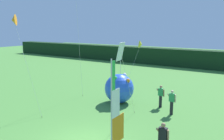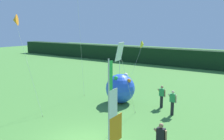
% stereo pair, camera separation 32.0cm
% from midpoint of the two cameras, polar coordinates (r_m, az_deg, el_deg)
% --- Properties ---
extents(distant_treeline, '(80.00, 2.40, 2.61)m').
position_cam_midpoint_polar(distant_treeline, '(36.21, 21.36, 2.42)').
color(distant_treeline, black).
rests_on(distant_treeline, ground).
extents(banner_flag, '(0.06, 1.03, 4.59)m').
position_cam_midpoint_polar(banner_flag, '(10.08, -0.12, -10.65)').
color(banner_flag, '#B7B7BC').
rests_on(banner_flag, ground).
extents(person_near_banner, '(0.55, 0.48, 1.70)m').
position_cam_midpoint_polar(person_near_banner, '(16.32, 13.79, -7.48)').
color(person_near_banner, black).
rests_on(person_near_banner, ground).
extents(person_mid_field, '(0.55, 0.48, 1.65)m').
position_cam_midpoint_polar(person_mid_field, '(17.63, 11.25, -6.14)').
color(person_mid_field, black).
rests_on(person_mid_field, ground).
extents(person_far_left, '(0.55, 0.48, 1.75)m').
position_cam_midpoint_polar(person_far_left, '(10.90, 11.38, -16.43)').
color(person_far_left, black).
rests_on(person_far_left, ground).
extents(inflatable_balloon, '(2.27, 2.27, 2.32)m').
position_cam_midpoint_polar(inflatable_balloon, '(18.28, 1.26, -4.50)').
color(inflatable_balloon, blue).
rests_on(inflatable_balloon, ground).
extents(kite_orange_delta_1, '(2.26, 0.74, 6.66)m').
position_cam_midpoint_polar(kite_orange_delta_1, '(16.67, -23.29, 11.03)').
color(kite_orange_delta_1, brown).
rests_on(kite_orange_delta_1, ground).
extents(kite_white_diamond_2, '(1.12, 3.86, 5.07)m').
position_cam_midpoint_polar(kite_white_diamond_2, '(12.21, 1.49, 3.73)').
color(kite_white_diamond_2, brown).
rests_on(kite_white_diamond_2, ground).
extents(kite_yellow_delta_3, '(1.14, 2.19, 4.65)m').
position_cam_midpoint_polar(kite_yellow_delta_3, '(21.83, 6.54, 6.15)').
color(kite_yellow_delta_3, brown).
rests_on(kite_yellow_delta_3, ground).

